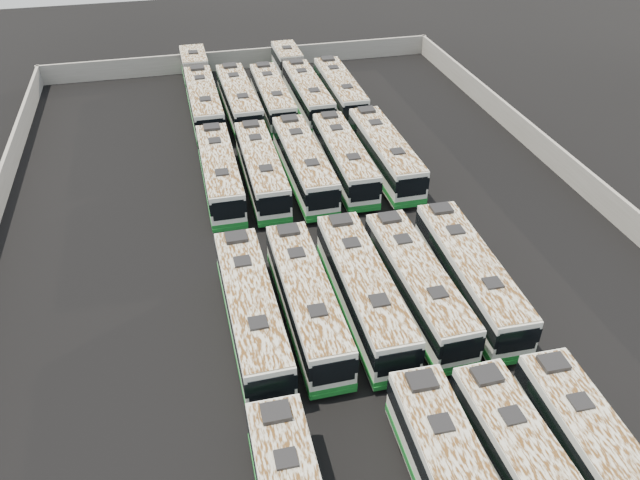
{
  "coord_description": "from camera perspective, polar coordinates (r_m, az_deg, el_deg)",
  "views": [
    {
      "loc": [
        -8.11,
        -35.07,
        25.8
      ],
      "look_at": [
        -0.04,
        -1.9,
        1.6
      ],
      "focal_mm": 35.0,
      "sensor_mm": 36.0,
      "label": 1
    }
  ],
  "objects": [
    {
      "name": "ground",
      "position": [
        44.28,
        -0.53,
        -0.3
      ],
      "size": [
        140.0,
        140.0,
        0.0
      ],
      "primitive_type": "plane",
      "color": "black",
      "rests_on": "ground"
    },
    {
      "name": "bus_back_center",
      "position": [
        63.09,
        -4.36,
        12.84
      ],
      "size": [
        2.59,
        12.24,
        3.45
      ],
      "rotation": [
        0.0,
        0.0,
        0.0
      ],
      "color": "white",
      "rests_on": "ground"
    },
    {
      "name": "bus_midfront_right",
      "position": [
        38.33,
        8.86,
        -3.99
      ],
      "size": [
        2.88,
        12.36,
        3.47
      ],
      "rotation": [
        0.0,
        0.0,
        0.02
      ],
      "color": "white",
      "rests_on": "ground"
    },
    {
      "name": "bus_midback_left",
      "position": [
        50.05,
        -5.38,
        6.48
      ],
      "size": [
        2.65,
        12.31,
        3.47
      ],
      "rotation": [
        0.0,
        0.0,
        -0.0
      ],
      "color": "white",
      "rests_on": "ground"
    },
    {
      "name": "bus_midfront_far_left",
      "position": [
        36.18,
        -6.29,
        -6.45
      ],
      "size": [
        2.82,
        12.63,
        3.55
      ],
      "rotation": [
        0.0,
        0.0,
        0.01
      ],
      "color": "white",
      "rests_on": "ground"
    },
    {
      "name": "bus_midback_far_right",
      "position": [
        52.4,
        5.95,
        7.9
      ],
      "size": [
        2.72,
        12.65,
        3.56
      ],
      "rotation": [
        0.0,
        0.0,
        0.0
      ],
      "color": "white",
      "rests_on": "ground"
    },
    {
      "name": "bus_back_right",
      "position": [
        66.68,
        -1.79,
        14.2
      ],
      "size": [
        2.75,
        19.14,
        3.47
      ],
      "rotation": [
        0.0,
        0.0,
        0.01
      ],
      "color": "white",
      "rests_on": "ground"
    },
    {
      "name": "bus_midfront_center",
      "position": [
        37.39,
        3.99,
        -4.63
      ],
      "size": [
        2.72,
        12.77,
        3.6
      ],
      "rotation": [
        0.0,
        0.0,
        -0.0
      ],
      "color": "white",
      "rests_on": "ground"
    },
    {
      "name": "bus_midback_right",
      "position": [
        51.5,
        2.22,
        7.5
      ],
      "size": [
        2.73,
        12.32,
        3.46
      ],
      "rotation": [
        0.0,
        0.0,
        -0.01
      ],
      "color": "white",
      "rests_on": "ground"
    },
    {
      "name": "perimeter_wall",
      "position": [
        43.65,
        -0.54,
        0.88
      ],
      "size": [
        45.2,
        73.2,
        2.2
      ],
      "color": "gray",
      "rests_on": "ground"
    },
    {
      "name": "bus_back_far_left",
      "position": [
        65.69,
        -10.86,
        13.32
      ],
      "size": [
        2.87,
        19.85,
        3.6
      ],
      "rotation": [
        0.0,
        0.0,
        0.01
      ],
      "color": "white",
      "rests_on": "ground"
    },
    {
      "name": "bus_midback_far_left",
      "position": [
        49.9,
        -9.15,
        6.08
      ],
      "size": [
        2.65,
        12.35,
        3.48
      ],
      "rotation": [
        0.0,
        0.0,
        -0.0
      ],
      "color": "white",
      "rests_on": "ground"
    },
    {
      "name": "bus_midback_center",
      "position": [
        50.5,
        -1.49,
        6.98
      ],
      "size": [
        2.84,
        12.71,
        3.57
      ],
      "rotation": [
        0.0,
        0.0,
        0.01
      ],
      "color": "white",
      "rests_on": "ground"
    },
    {
      "name": "bus_midfront_far_right",
      "position": [
        39.6,
        13.52,
        -3.11
      ],
      "size": [
        2.95,
        12.6,
        3.54
      ],
      "rotation": [
        0.0,
        0.0,
        -0.02
      ],
      "color": "white",
      "rests_on": "ground"
    },
    {
      "name": "bus_midfront_left",
      "position": [
        36.73,
        -1.23,
        -5.51
      ],
      "size": [
        2.68,
        12.37,
        3.48
      ],
      "rotation": [
        0.0,
        0.0,
        0.01
      ],
      "color": "white",
      "rests_on": "ground"
    },
    {
      "name": "bus_back_left",
      "position": [
        62.66,
        -7.41,
        12.56
      ],
      "size": [
        3.02,
        12.8,
        3.59
      ],
      "rotation": [
        0.0,
        0.0,
        0.03
      ],
      "color": "white",
      "rests_on": "ground"
    },
    {
      "name": "bus_back_far_right",
      "position": [
        64.55,
        1.81,
        13.47
      ],
      "size": [
        2.73,
        12.35,
        3.47
      ],
      "rotation": [
        0.0,
        0.0,
        -0.01
      ],
      "color": "white",
      "rests_on": "ground"
    },
    {
      "name": "bus_front_far_right",
      "position": [
        31.68,
        24.67,
        -18.65
      ],
      "size": [
        2.79,
        12.23,
        3.44
      ],
      "rotation": [
        0.0,
        0.0,
        -0.02
      ],
      "color": "white",
      "rests_on": "ground"
    }
  ]
}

